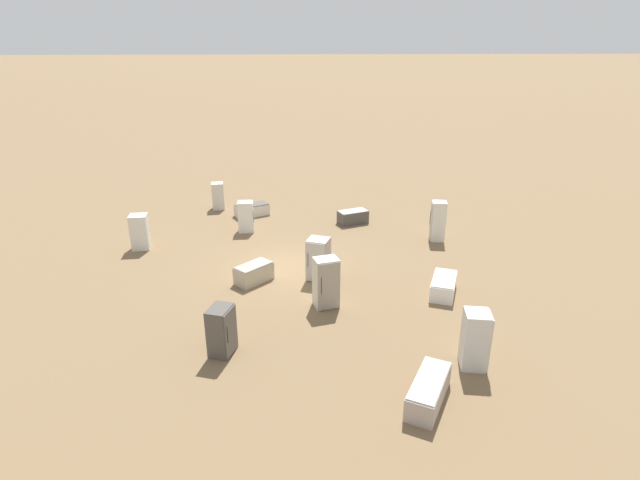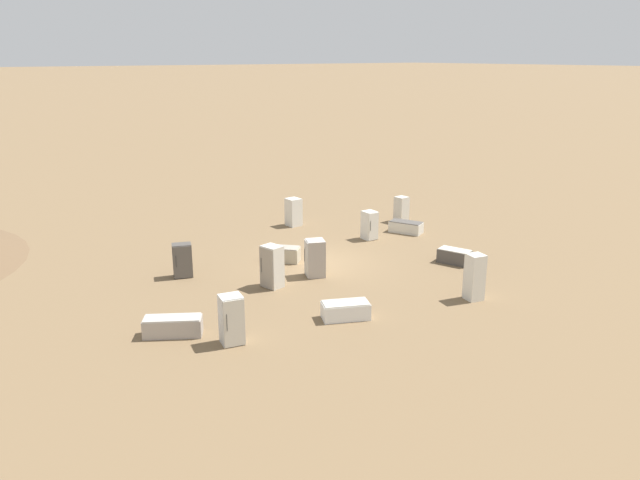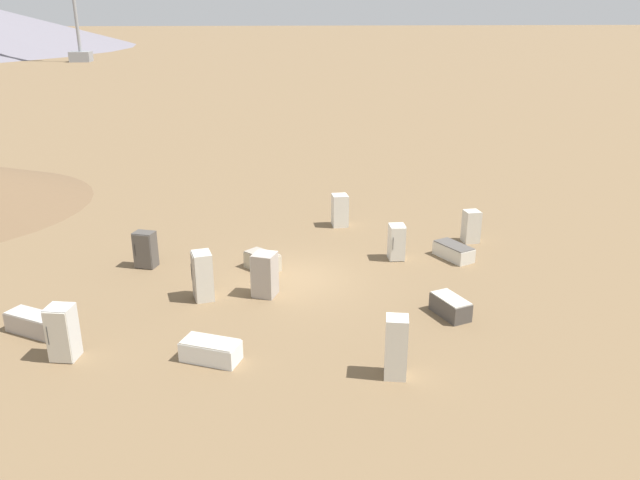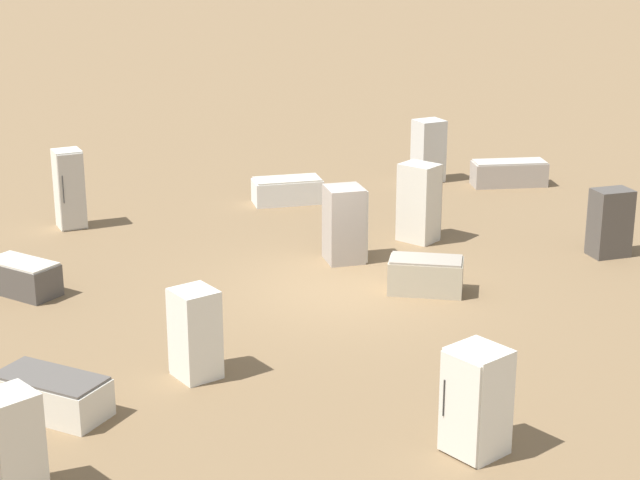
% 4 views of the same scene
% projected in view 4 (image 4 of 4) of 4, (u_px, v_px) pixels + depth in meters
% --- Properties ---
extents(ground_plane, '(1000.00, 1000.00, 0.00)m').
position_uv_depth(ground_plane, '(340.00, 291.00, 20.65)').
color(ground_plane, brown).
extents(discarded_fridge_0, '(0.80, 0.89, 1.74)m').
position_uv_depth(discarded_fridge_0, '(419.00, 202.00, 23.41)').
color(discarded_fridge_0, beige).
rests_on(discarded_fridge_0, ground_plane).
extents(discarded_fridge_1, '(0.84, 0.83, 1.65)m').
position_uv_depth(discarded_fridge_1, '(428.00, 151.00, 28.36)').
color(discarded_fridge_1, silver).
rests_on(discarded_fridge_1, ground_plane).
extents(discarded_fridge_2, '(0.94, 0.84, 1.44)m').
position_uv_depth(discarded_fridge_2, '(610.00, 223.00, 22.47)').
color(discarded_fridge_2, '#4C4742').
rests_on(discarded_fridge_2, ground_plane).
extents(discarded_fridge_3, '(0.73, 0.67, 1.43)m').
position_uv_depth(discarded_fridge_3, '(11.00, 446.00, 13.38)').
color(discarded_fridge_3, beige).
rests_on(discarded_fridge_3, ground_plane).
extents(discarded_fridge_4, '(2.01, 1.61, 0.66)m').
position_uv_depth(discarded_fridge_4, '(509.00, 173.00, 28.05)').
color(discarded_fridge_4, '#A89E93').
rests_on(discarded_fridge_4, ground_plane).
extents(discarded_fridge_5, '(0.72, 0.75, 1.81)m').
position_uv_depth(discarded_fridge_5, '(69.00, 189.00, 24.34)').
color(discarded_fridge_5, silver).
rests_on(discarded_fridge_5, ground_plane).
extents(discarded_fridge_6, '(1.43, 1.88, 0.60)m').
position_uv_depth(discarded_fridge_6, '(51.00, 395.00, 15.67)').
color(discarded_fridge_6, beige).
rests_on(discarded_fridge_6, ground_plane).
extents(discarded_fridge_7, '(0.65, 0.73, 1.46)m').
position_uv_depth(discarded_fridge_7, '(195.00, 333.00, 16.77)').
color(discarded_fridge_7, silver).
rests_on(discarded_fridge_7, ground_plane).
extents(discarded_fridge_8, '(1.02, 1.01, 1.59)m').
position_uv_depth(discarded_fridge_8, '(345.00, 224.00, 22.12)').
color(discarded_fridge_8, '#A89E93').
rests_on(discarded_fridge_8, ground_plane).
extents(discarded_fridge_9, '(1.86, 1.42, 0.62)m').
position_uv_depth(discarded_fridge_9, '(287.00, 191.00, 26.47)').
color(discarded_fridge_9, white).
rests_on(discarded_fridge_9, ground_plane).
extents(discarded_fridge_10, '(1.13, 1.59, 0.65)m').
position_uv_depth(discarded_fridge_10, '(23.00, 277.00, 20.41)').
color(discarded_fridge_10, '#4C4742').
rests_on(discarded_fridge_10, ground_plane).
extents(discarded_fridge_11, '(1.48, 1.53, 0.69)m').
position_uv_depth(discarded_fridge_11, '(426.00, 275.00, 20.47)').
color(discarded_fridge_11, '#B2A88E').
rests_on(discarded_fridge_11, ground_plane).
extents(discarded_fridge_12, '(0.76, 0.75, 1.52)m').
position_uv_depth(discarded_fridge_12, '(476.00, 401.00, 14.43)').
color(discarded_fridge_12, silver).
rests_on(discarded_fridge_12, ground_plane).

